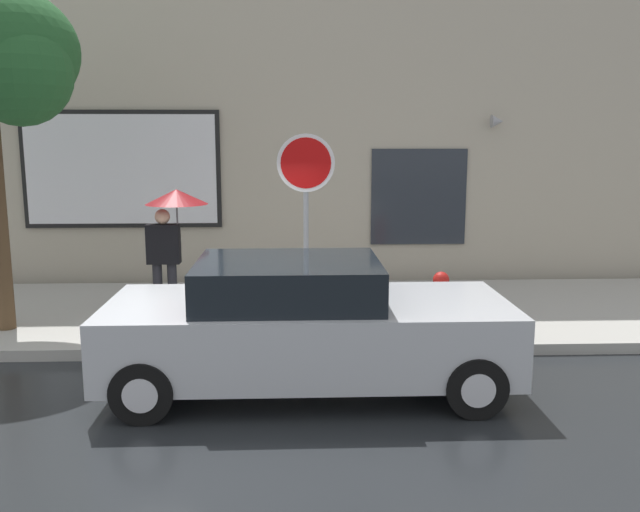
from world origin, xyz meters
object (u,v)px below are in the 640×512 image
Objects in this scene: parked_car at (305,326)px; fire_hydrant at (440,299)px; pedestrian_with_umbrella at (172,218)px; stop_sign at (306,195)px.

fire_hydrant is at bearing 45.26° from parked_car.
parked_car is 3.34m from pedestrian_with_umbrella.
stop_sign is (1.95, -1.00, 0.42)m from pedestrian_with_umbrella.
stop_sign is at bearing 88.29° from parked_car.
fire_hydrant is 0.41× the size of pedestrian_with_umbrella.
fire_hydrant is 2.49m from stop_sign.
pedestrian_with_umbrella reaches higher than fire_hydrant.
parked_car is 2.07m from stop_sign.
parked_car is 1.64× the size of stop_sign.
stop_sign reaches higher than parked_car.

